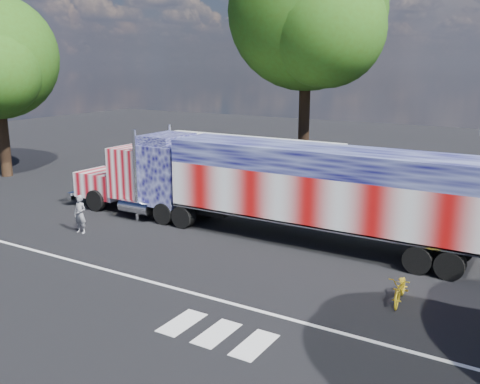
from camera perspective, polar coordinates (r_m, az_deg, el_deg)
The scene contains 7 objects.
ground at distance 20.91m, azimuth -4.31°, elevation -6.72°, with size 100.00×100.00×0.00m, color black.
lane_markings at distance 17.18m, azimuth -7.03°, elevation -11.44°, with size 30.00×2.67×0.01m.
semi_truck at distance 22.74m, azimuth 2.82°, elevation 0.78°, with size 20.16×3.18×4.30m.
coach_bus at distance 29.70m, azimuth 0.45°, elevation 2.75°, with size 11.04×2.57×3.21m.
woman at distance 24.29m, azimuth -16.68°, elevation -2.28°, with size 0.62×0.40×1.69m, color slate.
bicycle at distance 17.50m, azimuth 16.76°, elevation -9.83°, with size 0.61×1.76×0.92m, color gold.
tree_n_mid at distance 34.37m, azimuth 7.38°, elevation 18.56°, with size 10.15×9.67×15.19m.
Camera 1 is at (11.50, -15.89, 7.24)m, focal length 40.00 mm.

